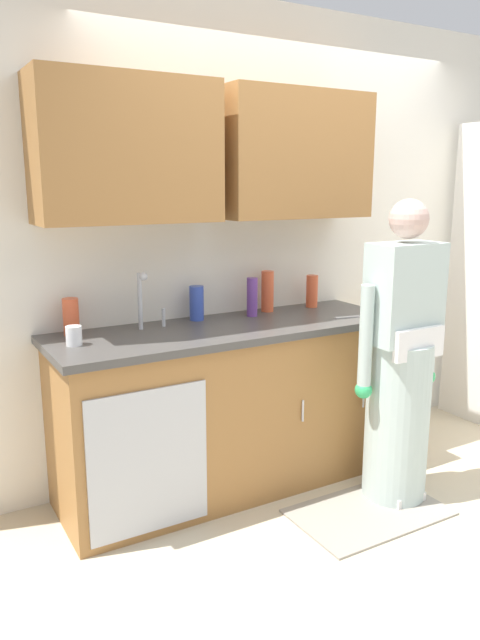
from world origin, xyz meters
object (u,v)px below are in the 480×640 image
person_at_sink (400,376)px  bottle_soap (268,291)px  bottle_water_short (312,291)px  sink (158,337)px  bottle_water_tall (252,297)px  knife_on_counter (354,316)px  bottle_cleaner_spray (71,317)px  bottle_dish_liquid (197,303)px  cup_by_sink (74,336)px

person_at_sink → bottle_soap: 0.93m
person_at_sink → bottle_water_short: (-0.03, 0.76, 0.35)m
sink → bottle_soap: sink is taller
bottle_water_tall → knife_on_counter: bearing=-32.7°
person_at_sink → bottle_cleaner_spray: bearing=152.9°
sink → person_at_sink: bearing=-27.1°
person_at_sink → bottle_dish_liquid: 1.18m
bottle_water_short → bottle_dish_liquid: 0.79m
person_at_sink → cup_by_sink: bearing=160.0°
bottle_water_short → knife_on_counter: size_ratio=0.83×
bottle_cleaner_spray → cup_by_sink: size_ratio=2.03×
bottle_cleaner_spray → bottle_soap: bearing=0.2°
bottle_soap → cup_by_sink: 1.24m
bottle_water_short → sink: bearing=-170.9°
knife_on_counter → bottle_cleaner_spray: bearing=-3.5°
bottle_water_tall → cup_by_sink: bearing=-172.4°
knife_on_counter → bottle_water_short: bearing=-73.9°
bottle_cleaner_spray → cup_by_sink: (-0.04, -0.21, -0.05)m
person_at_sink → cup_by_sink: (-1.56, 0.57, 0.29)m
bottle_soap → bottle_water_short: bearing=-4.7°
sink → bottle_soap: (0.79, 0.20, 0.14)m
person_at_sink → bottle_soap: size_ratio=6.62×
bottle_cleaner_spray → knife_on_counter: bearing=-14.1°
person_at_sink → sink: bearing=152.9°
bottle_cleaner_spray → bottle_water_short: bearing=-0.8°
bottle_water_short → bottle_cleaner_spray: (-1.49, 0.02, -0.00)m
bottle_soap → bottle_water_short: 0.31m
bottle_water_short → bottle_water_tall: (-0.46, -0.04, 0.01)m
person_at_sink → bottle_cleaner_spray: (-1.52, 0.78, 0.34)m
sink → person_at_sink: (1.13, -0.58, -0.23)m
person_at_sink → knife_on_counter: size_ratio=6.75×
bottle_soap → bottle_water_short: bottle_soap is taller
sink → knife_on_counter: size_ratio=2.08×
bottle_water_tall → bottle_dish_liquid: bearing=169.0°
person_at_sink → bottle_water_tall: size_ratio=7.21×
bottle_soap → bottle_water_tall: (-0.15, -0.07, -0.01)m
bottle_water_short → bottle_dish_liquid: size_ratio=1.03×
person_at_sink → bottle_soap: person_at_sink is taller
bottle_cleaner_spray → knife_on_counter: bottle_cleaner_spray is taller
person_at_sink → bottle_water_short: bearing=92.1°
bottle_dish_liquid → sink: bearing=-148.0°
bottle_water_short → bottle_soap: bearing=175.3°
bottle_water_tall → knife_on_counter: (0.50, -0.32, -0.11)m
person_at_sink → bottle_water_short: 0.83m
person_at_sink → bottle_soap: bearing=113.5°
bottle_water_short → knife_on_counter: bottle_water_short is taller
bottle_cleaner_spray → person_at_sink: bearing=-27.1°
bottle_water_tall → sink: bearing=-168.2°
sink → bottle_dish_liquid: sink is taller
cup_by_sink → knife_on_counter: 1.58m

